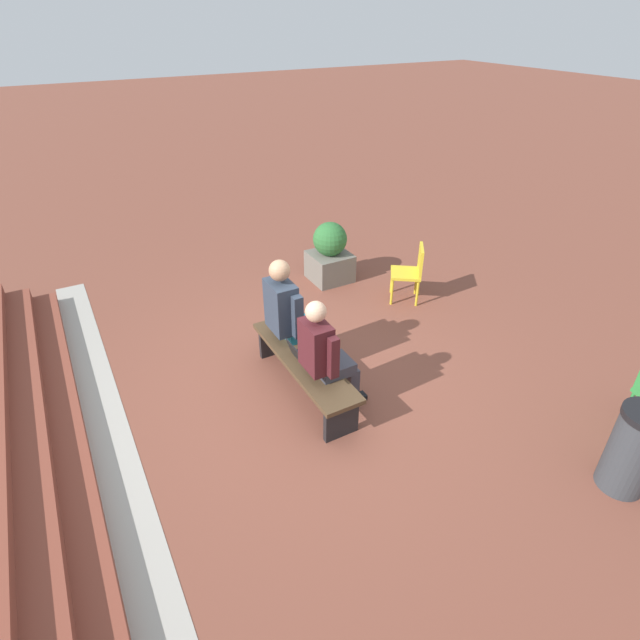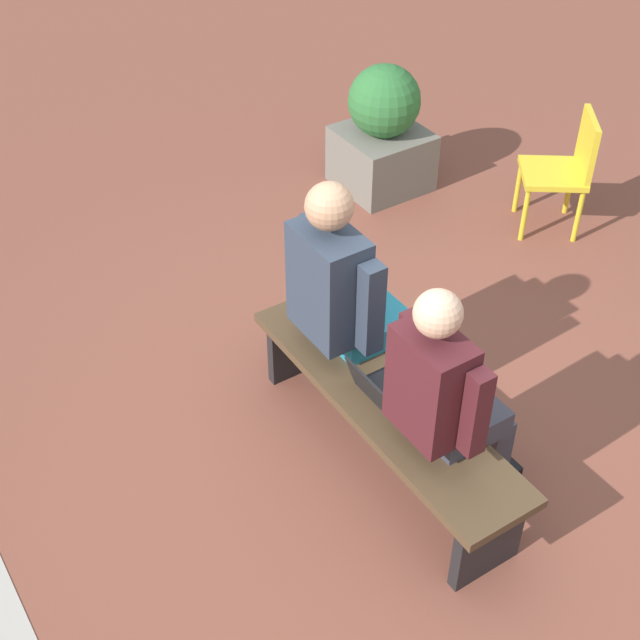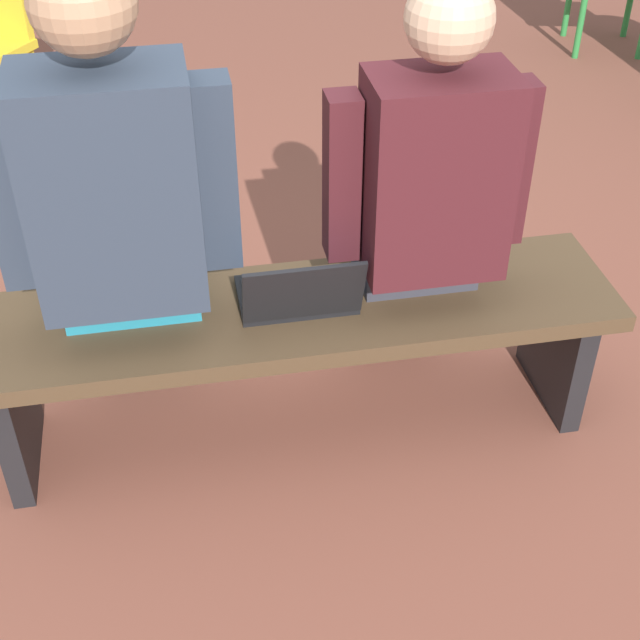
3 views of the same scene
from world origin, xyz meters
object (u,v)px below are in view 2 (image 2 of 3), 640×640
Objects in this scene: plastic_chair_near_bench_right at (566,166)px; person_student at (447,395)px; bench at (384,410)px; person_adult at (347,295)px; planter at (383,132)px; laptop at (384,390)px.

person_student is at bearing 122.82° from plastic_chair_near_bench_right.
bench is 0.60m from person_adult.
planter is at bearing -30.86° from person_student.
person_student reaches higher than plastic_chair_near_bench_right.
planter is (2.21, -1.60, 0.08)m from bench.
planter reaches higher than laptop.
laptop is at bearing 110.33° from bench.
person_student is 3.00m from planter.
person_student is 1.42× the size of planter.
person_student is 1.59× the size of plastic_chair_near_bench_right.
laptop is at bearing 115.24° from plastic_chair_near_bench_right.
planter is at bearing -35.91° from bench.
person_adult is 1.71× the size of plastic_chair_near_bench_right.
person_student is 2.67m from plastic_chair_near_bench_right.
plastic_chair_near_bench_right is (1.09, -2.31, -0.02)m from laptop.
planter is (2.21, -1.61, -0.06)m from laptop.
laptop is 0.38× the size of plastic_chair_near_bench_right.
bench is 0.51m from person_student.
laptop is (-0.00, 0.01, 0.15)m from bench.
plastic_chair_near_bench_right is 1.32m from planter.
person_student is 4.19× the size of laptop.
person_adult reaches higher than planter.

